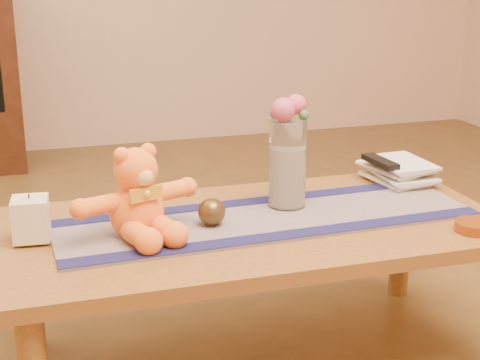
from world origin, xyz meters
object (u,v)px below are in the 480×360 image
object	(u,v)px
pillar_candle	(31,219)
bronze_ball	(212,212)
glass_vase	(287,164)
book_bottom	(377,183)
tv_remote	(380,162)
amber_dish	(474,227)
teddy_bear	(136,193)

from	to	relation	value
pillar_candle	bronze_ball	size ratio (longest dim) A/B	1.45
glass_vase	book_bottom	distance (m)	0.40
tv_remote	amber_dish	distance (m)	0.45
pillar_candle	amber_dish	size ratio (longest dim) A/B	1.06
book_bottom	tv_remote	world-z (taller)	tv_remote
bronze_ball	pillar_candle	bearing A→B (deg)	174.99
tv_remote	amber_dish	size ratio (longest dim) A/B	1.51
book_bottom	pillar_candle	bearing A→B (deg)	-179.73
teddy_bear	pillar_candle	world-z (taller)	teddy_bear
book_bottom	teddy_bear	bearing A→B (deg)	-173.95
tv_remote	amber_dish	bearing A→B (deg)	-87.46
teddy_bear	tv_remote	world-z (taller)	teddy_bear
glass_vase	tv_remote	xyz separation A→B (m)	(0.36, 0.11, -0.05)
teddy_bear	pillar_candle	bearing A→B (deg)	152.28
pillar_candle	tv_remote	size ratio (longest dim) A/B	0.70
teddy_bear	bronze_ball	world-z (taller)	teddy_bear
glass_vase	tv_remote	bearing A→B (deg)	16.34
glass_vase	bronze_ball	world-z (taller)	glass_vase
glass_vase	bronze_ball	bearing A→B (deg)	-160.39
teddy_bear	book_bottom	distance (m)	0.86
pillar_candle	tv_remote	xyz separation A→B (m)	(1.10, 0.16, 0.02)
glass_vase	tv_remote	world-z (taller)	glass_vase
teddy_bear	pillar_candle	xyz separation A→B (m)	(-0.27, 0.05, -0.06)
bronze_ball	amber_dish	world-z (taller)	bronze_ball
pillar_candle	book_bottom	xyz separation A→B (m)	(1.10, 0.17, -0.05)
glass_vase	tv_remote	size ratio (longest dim) A/B	1.62
tv_remote	pillar_candle	bearing A→B (deg)	-177.25
teddy_bear	amber_dish	xyz separation A→B (m)	(0.89, -0.24, -0.11)
teddy_bear	bronze_ball	distance (m)	0.22
tv_remote	bronze_ball	bearing A→B (deg)	-167.60
bronze_ball	book_bottom	bearing A→B (deg)	18.57
bronze_ball	tv_remote	bearing A→B (deg)	17.71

